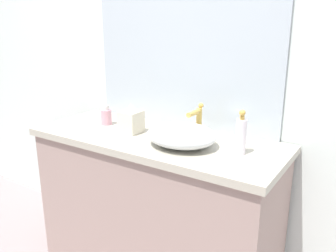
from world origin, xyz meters
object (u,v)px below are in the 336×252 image
sink_basin (181,135)px  lotion_bottle (106,116)px  soap_dispenser (241,135)px  tissue_box (131,120)px

sink_basin → lotion_bottle: (-0.58, 0.08, -0.00)m
sink_basin → lotion_bottle: bearing=172.2°
lotion_bottle → soap_dispenser: bearing=-1.9°
sink_basin → soap_dispenser: bearing=9.8°
tissue_box → soap_dispenser: bearing=1.2°
soap_dispenser → lotion_bottle: size_ratio=1.82×
sink_basin → tissue_box: (-0.35, 0.04, 0.01)m
sink_basin → soap_dispenser: soap_dispenser is taller
sink_basin → tissue_box: tissue_box is taller
sink_basin → lotion_bottle: 0.58m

